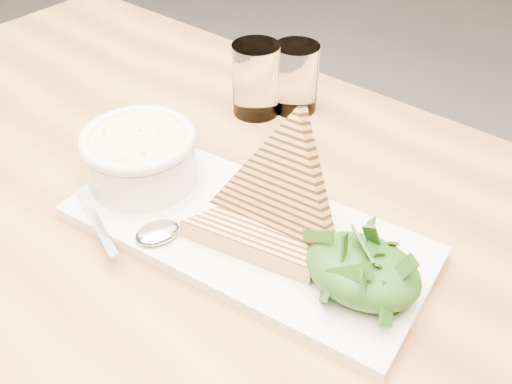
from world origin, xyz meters
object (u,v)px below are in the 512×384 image
Objects in this scene: platter at (246,232)px; glass_far at (296,78)px; glass_near at (256,79)px; soup_bowl at (141,162)px; table_top at (151,232)px.

platter is 4.07× the size of glass_far.
glass_near reaches higher than glass_far.
glass_far is at bearing 79.45° from soup_bowl.
soup_bowl reaches higher than table_top.
glass_near is 0.06m from glass_far.
glass_near is at bearing -135.89° from glass_far.
table_top is 0.31m from glass_far.
soup_bowl is at bearing -100.55° from glass_far.
glass_near reaches higher than platter.
soup_bowl is (-0.15, -0.00, 0.03)m from platter.
platter is 0.27m from glass_near.
soup_bowl is 1.31× the size of glass_far.
glass_near is (0.01, 0.22, 0.01)m from soup_bowl.
table_top is 12.76× the size of glass_far.
glass_near is (-0.03, 0.26, 0.07)m from table_top.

